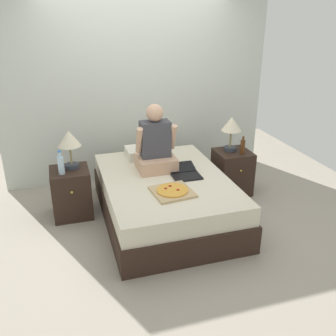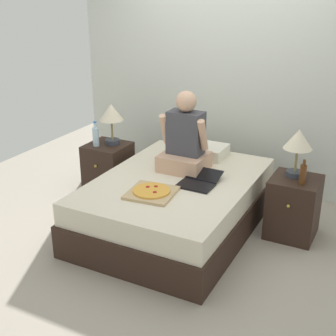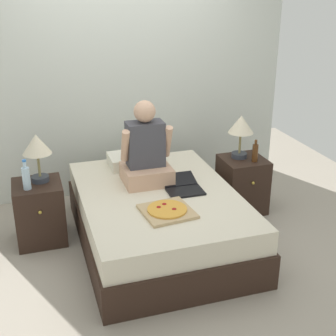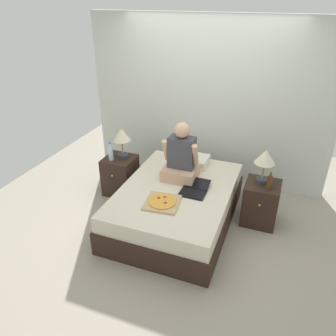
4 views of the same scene
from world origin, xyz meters
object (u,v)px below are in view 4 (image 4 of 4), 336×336
(water_bottle, at_px, (111,153))
(nightstand_right, at_px, (260,203))
(bed, at_px, (176,205))
(person_seated, at_px, (181,158))
(nightstand_left, at_px, (120,175))
(lamp_on_right_nightstand, at_px, (265,159))
(pizza_box, at_px, (162,202))
(beer_bottle, at_px, (269,182))
(lamp_on_left_nightstand, at_px, (122,137))
(laptop, at_px, (194,190))

(water_bottle, bearing_deg, nightstand_right, 2.39)
(bed, xyz_separation_m, nightstand_right, (1.04, 0.38, 0.03))
(bed, distance_m, person_seated, 0.61)
(water_bottle, relative_size, nightstand_right, 0.48)
(nightstand_left, height_order, water_bottle, water_bottle)
(lamp_on_right_nightstand, height_order, pizza_box, lamp_on_right_nightstand)
(nightstand_left, relative_size, nightstand_right, 1.00)
(beer_bottle, bearing_deg, nightstand_left, 177.33)
(nightstand_right, distance_m, pizza_box, 1.35)
(lamp_on_left_nightstand, height_order, nightstand_right, lamp_on_left_nightstand)
(beer_bottle, relative_size, pizza_box, 0.52)
(person_seated, relative_size, laptop, 1.86)
(bed, relative_size, laptop, 4.68)
(nightstand_left, bearing_deg, lamp_on_left_nightstand, 51.37)
(lamp_on_left_nightstand, distance_m, beer_bottle, 2.12)
(bed, relative_size, lamp_on_left_nightstand, 4.35)
(nightstand_left, relative_size, laptop, 1.39)
(nightstand_left, relative_size, beer_bottle, 2.52)
(nightstand_right, height_order, lamp_on_right_nightstand, lamp_on_right_nightstand)
(nightstand_right, bearing_deg, lamp_on_right_nightstand, 120.94)
(pizza_box, bearing_deg, lamp_on_right_nightstand, 38.52)
(nightstand_right, height_order, beer_bottle, beer_bottle)
(nightstand_left, distance_m, nightstand_right, 2.07)
(lamp_on_left_nightstand, distance_m, laptop, 1.36)
(lamp_on_left_nightstand, height_order, laptop, lamp_on_left_nightstand)
(bed, relative_size, person_seated, 2.51)
(lamp_on_left_nightstand, xyz_separation_m, water_bottle, (-0.12, -0.14, -0.22))
(nightstand_right, bearing_deg, water_bottle, -177.61)
(bed, distance_m, beer_bottle, 1.22)
(bed, relative_size, lamp_on_right_nightstand, 4.35)
(laptop, bearing_deg, lamp_on_right_nightstand, 29.82)
(bed, relative_size, water_bottle, 7.10)
(nightstand_left, height_order, lamp_on_left_nightstand, lamp_on_left_nightstand)
(lamp_on_left_nightstand, height_order, water_bottle, lamp_on_left_nightstand)
(lamp_on_left_nightstand, bearing_deg, person_seated, -9.78)
(lamp_on_left_nightstand, bearing_deg, pizza_box, -41.06)
(nightstand_left, relative_size, water_bottle, 2.10)
(nightstand_left, bearing_deg, person_seated, -6.58)
(nightstand_left, bearing_deg, bed, -20.26)
(nightstand_right, height_order, pizza_box, nightstand_right)
(water_bottle, xyz_separation_m, laptop, (1.35, -0.30, -0.15))
(nightstand_left, distance_m, pizza_box, 1.29)
(lamp_on_right_nightstand, distance_m, person_seated, 1.06)
(lamp_on_left_nightstand, height_order, pizza_box, lamp_on_left_nightstand)
(nightstand_left, distance_m, person_seated, 1.13)
(beer_bottle, bearing_deg, bed, -165.67)
(bed, height_order, nightstand_right, nightstand_right)
(laptop, distance_m, pizza_box, 0.48)
(lamp_on_left_nightstand, height_order, person_seated, person_seated)
(lamp_on_left_nightstand, distance_m, water_bottle, 0.28)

